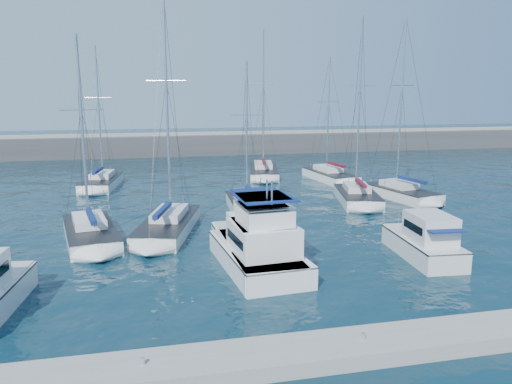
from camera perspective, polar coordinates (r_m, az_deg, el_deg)
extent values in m
plane|color=black|center=(29.48, 3.10, -7.72)|extent=(220.00, 220.00, 0.00)
cube|color=#424244|center=(79.64, -7.08, 5.04)|extent=(160.00, 6.00, 4.00)
cube|color=gray|center=(79.44, -7.12, 6.62)|extent=(160.00, 1.20, 0.50)
cube|color=gray|center=(19.87, 12.09, -16.90)|extent=(40.00, 2.20, 0.60)
cylinder|color=silver|center=(18.14, -12.83, -18.32)|extent=(0.16, 0.16, 0.25)
cylinder|color=silver|center=(19.67, 12.14, -15.81)|extent=(0.16, 0.16, 0.25)
cube|color=white|center=(28.95, -0.26, -7.23)|extent=(3.58, 9.97, 1.60)
cube|color=#262628|center=(28.72, -0.26, -5.81)|extent=(3.65, 9.97, 0.08)
cube|color=white|center=(27.36, 0.35, -4.83)|extent=(2.93, 4.66, 1.60)
cube|color=black|center=(27.33, 0.35, -4.67)|extent=(2.96, 3.74, 0.45)
cube|color=white|center=(26.85, 0.46, -2.38)|extent=(2.33, 3.27, 0.90)
cube|color=navy|center=(26.63, 0.46, -0.29)|extent=(2.63, 3.73, 0.08)
cube|color=white|center=(28.04, 0.18, -7.85)|extent=(4.36, 8.35, 1.60)
cube|color=#262628|center=(27.80, 0.18, -6.39)|extent=(4.43, 8.36, 0.08)
cube|color=white|center=(26.66, 0.83, -5.27)|extent=(3.43, 4.00, 1.60)
cube|color=black|center=(26.64, 0.83, -5.10)|extent=(3.42, 3.26, 0.45)
cube|color=white|center=(26.14, 0.98, -2.76)|extent=(2.71, 2.83, 0.90)
cube|color=navy|center=(25.92, 0.99, -0.62)|extent=(3.05, 3.23, 0.08)
cube|color=silver|center=(31.39, 18.46, -6.34)|extent=(2.97, 6.51, 1.60)
cube|color=#262628|center=(31.18, 18.55, -5.03)|extent=(3.02, 6.51, 0.08)
cube|color=silver|center=(30.29, 19.30, -3.88)|extent=(2.33, 3.09, 1.60)
cube|color=black|center=(30.27, 19.31, -3.73)|extent=(2.33, 2.51, 0.45)
cube|color=navy|center=(29.23, 20.37, -3.89)|extent=(2.13, 2.08, 0.07)
cube|color=white|center=(34.76, -18.38, -4.81)|extent=(4.51, 8.77, 1.30)
cube|color=#262628|center=(34.60, -18.44, -3.80)|extent=(4.57, 8.78, 0.06)
cube|color=white|center=(35.02, -18.55, -3.09)|extent=(2.60, 3.95, 0.55)
cylinder|color=silver|center=(34.40, -19.24, 6.90)|extent=(0.18, 0.18, 11.76)
cylinder|color=silver|center=(33.17, -18.34, -2.88)|extent=(0.90, 4.12, 0.12)
cube|color=navy|center=(33.04, -18.33, -2.67)|extent=(1.05, 3.76, 0.28)
cube|color=silver|center=(35.37, -10.00, -4.11)|extent=(5.32, 9.67, 1.30)
cube|color=#262628|center=(35.21, -10.03, -3.12)|extent=(5.38, 9.69, 0.06)
cube|color=silver|center=(35.68, -9.85, -2.40)|extent=(2.94, 4.40, 0.55)
cylinder|color=silver|center=(35.02, -10.15, 9.98)|extent=(0.18, 0.18, 14.89)
cylinder|color=silver|center=(33.70, -10.59, -2.27)|extent=(1.33, 4.47, 0.12)
cube|color=navy|center=(33.57, -10.64, -2.06)|extent=(1.43, 4.09, 0.28)
cube|color=white|center=(41.08, -0.88, -1.77)|extent=(3.31, 8.04, 1.30)
cube|color=#262628|center=(40.94, -0.88, -0.91)|extent=(3.37, 8.04, 0.06)
cube|color=white|center=(41.35, -0.99, -0.34)|extent=(2.06, 3.55, 0.55)
cylinder|color=silver|center=(40.89, -1.08, 7.32)|extent=(0.18, 0.18, 10.61)
cylinder|color=silver|center=(39.62, -0.62, -0.04)|extent=(0.33, 3.95, 0.12)
cube|color=navy|center=(39.49, -0.60, 0.14)|extent=(0.54, 3.57, 0.28)
cube|color=silver|center=(45.28, 11.48, -0.77)|extent=(4.86, 8.39, 1.30)
cube|color=#262628|center=(45.15, 11.51, 0.02)|extent=(4.92, 8.40, 0.06)
cube|color=silver|center=(45.57, 11.42, 0.53)|extent=(2.77, 3.82, 0.55)
cylinder|color=silver|center=(45.09, 11.73, 9.98)|extent=(0.18, 0.18, 14.56)
cylinder|color=silver|center=(43.85, 11.84, 0.83)|extent=(1.04, 3.86, 0.12)
cube|color=#571120|center=(43.73, 11.87, 1.00)|extent=(1.17, 3.53, 0.28)
cube|color=silver|center=(47.79, 16.32, -0.37)|extent=(4.52, 8.10, 1.30)
cube|color=#262628|center=(47.67, 16.36, 0.37)|extent=(4.58, 8.11, 0.06)
cube|color=silver|center=(47.97, 16.01, 0.85)|extent=(2.60, 3.68, 0.55)
cylinder|color=silver|center=(47.45, 16.28, 9.86)|extent=(0.18, 0.18, 14.63)
cylinder|color=silver|center=(46.67, 17.33, 1.18)|extent=(0.91, 3.76, 0.12)
cube|color=navy|center=(46.58, 17.43, 1.34)|extent=(1.06, 3.44, 0.28)
cube|color=white|center=(53.73, -17.23, 0.84)|extent=(4.06, 8.53, 1.30)
cube|color=#262628|center=(53.62, -17.27, 1.50)|extent=(4.12, 8.54, 0.06)
cube|color=white|center=(54.07, -17.18, 1.93)|extent=(2.41, 3.82, 0.55)
cylinder|color=silver|center=(53.74, -17.52, 8.90)|extent=(0.18, 0.18, 12.72)
cylinder|color=silver|center=(52.30, -17.60, 2.21)|extent=(0.66, 4.08, 0.12)
cube|color=navy|center=(52.18, -17.64, 2.36)|extent=(0.84, 3.71, 0.28)
cube|color=silver|center=(58.24, 0.85, 2.13)|extent=(4.89, 9.79, 1.30)
cube|color=#262628|center=(58.15, 0.85, 2.75)|extent=(4.96, 9.80, 0.06)
cube|color=silver|center=(58.68, 0.83, 3.14)|extent=(2.79, 4.41, 0.55)
cylinder|color=silver|center=(58.43, 0.84, 10.75)|extent=(0.18, 0.18, 15.13)
cylinder|color=silver|center=(56.63, 0.90, 3.40)|extent=(1.05, 4.61, 0.12)
cube|color=#571120|center=(56.51, 0.90, 3.54)|extent=(1.18, 4.20, 0.28)
cube|color=white|center=(56.02, 8.45, 1.64)|extent=(3.93, 8.65, 1.30)
cube|color=#262628|center=(55.92, 8.47, 2.28)|extent=(3.99, 8.65, 0.06)
cube|color=white|center=(56.33, 8.23, 2.68)|extent=(2.35, 3.86, 0.55)
cylinder|color=silver|center=(56.03, 8.26, 8.95)|extent=(0.18, 0.18, 11.90)
cylinder|color=silver|center=(54.70, 9.10, 2.98)|extent=(0.60, 4.17, 0.12)
cube|color=#571120|center=(54.59, 9.15, 3.12)|extent=(0.78, 3.78, 0.28)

